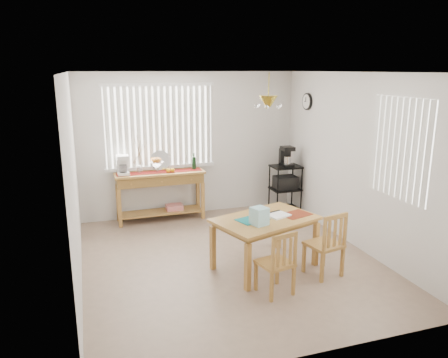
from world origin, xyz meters
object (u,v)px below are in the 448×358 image
object	(u,v)px
chair_left	(277,263)
wire_cart	(285,184)
sideboard	(161,184)
cart_items	(286,157)
dining_table	(265,224)
chair_right	(326,244)

from	to	relation	value
chair_left	wire_cart	bearing A→B (deg)	62.54
sideboard	wire_cart	bearing A→B (deg)	-6.76
wire_cart	chair_left	size ratio (longest dim) A/B	1.10
sideboard	cart_items	xyz separation A→B (m)	(2.30, -0.26, 0.40)
cart_items	dining_table	world-z (taller)	cart_items
sideboard	chair_left	distance (m)	3.22
cart_items	chair_right	xyz separation A→B (m)	(-0.66, -2.58, -0.63)
wire_cart	dining_table	xyz separation A→B (m)	(-1.31, -2.09, 0.09)
sideboard	dining_table	bearing A→B (deg)	-67.20
sideboard	wire_cart	distance (m)	2.32
sideboard	cart_items	size ratio (longest dim) A/B	4.24
chair_right	sideboard	bearing A→B (deg)	120.10
wire_cart	chair_right	world-z (taller)	wire_cart
sideboard	chair_right	bearing A→B (deg)	-59.90
cart_items	chair_right	size ratio (longest dim) A/B	0.42
wire_cart	cart_items	bearing A→B (deg)	90.00
dining_table	wire_cart	bearing A→B (deg)	58.01
wire_cart	chair_left	world-z (taller)	wire_cart
dining_table	chair_left	distance (m)	0.78
chair_left	dining_table	bearing A→B (deg)	77.70
dining_table	chair_right	distance (m)	0.83
wire_cart	dining_table	bearing A→B (deg)	-121.99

